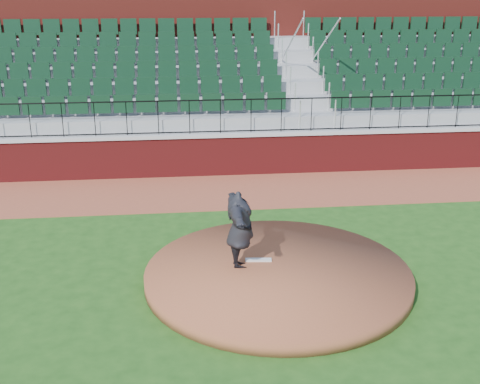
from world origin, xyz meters
name	(u,v)px	position (x,y,z in m)	size (l,w,h in m)	color
ground	(248,278)	(0.00, 0.00, 0.00)	(90.00, 90.00, 0.00)	#1F4B15
warning_track	(225,191)	(0.00, 5.40, 0.01)	(34.00, 3.20, 0.01)	brown
field_wall	(221,155)	(0.00, 7.00, 0.60)	(34.00, 0.35, 1.20)	maroon
wall_cap	(221,135)	(0.00, 7.00, 1.25)	(34.00, 0.45, 0.10)	#B7B7B7
wall_railing	(220,117)	(0.00, 7.00, 1.80)	(34.00, 0.05, 1.00)	black
seating_stands	(214,85)	(0.00, 9.72, 2.30)	(34.00, 5.10, 4.60)	gray
concourse_wall	(209,62)	(0.00, 12.52, 2.75)	(34.00, 0.50, 5.50)	maroon
pitchers_mound	(278,275)	(0.57, -0.20, 0.12)	(5.22, 5.22, 0.25)	brown
pitching_rubber	(258,260)	(0.24, 0.24, 0.27)	(0.53, 0.13, 0.04)	silver
pitcher	(240,229)	(-0.16, 0.04, 1.04)	(1.93, 0.53, 1.57)	black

